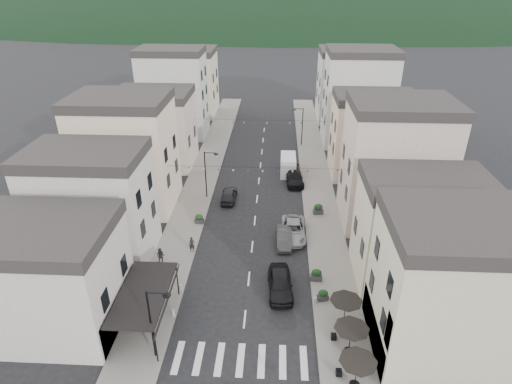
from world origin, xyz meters
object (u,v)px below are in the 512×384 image
parked_car_b (284,237)px  pedestrian_b (161,256)px  pedestrian_a (192,244)px  parked_car_a (280,283)px  parked_car_d (294,177)px  delivery_van (288,164)px  parked_car_c (293,230)px  parked_car_e (229,195)px

parked_car_b → pedestrian_b: (-11.58, -4.02, 0.20)m
pedestrian_a → pedestrian_b: (-2.57, -2.00, 0.01)m
parked_car_a → parked_car_d: parked_car_a is taller
pedestrian_a → parked_car_b: bearing=9.6°
parked_car_b → pedestrian_b: bearing=-161.3°
parked_car_a → pedestrian_a: parked_car_a is taller
parked_car_a → delivery_van: (1.04, 24.41, 0.34)m
parked_car_a → pedestrian_a: size_ratio=3.21×
parked_car_a → pedestrian_a: 10.11m
parked_car_b → pedestrian_b: size_ratio=2.72×
parked_car_b → delivery_van: size_ratio=0.85×
parked_car_c → pedestrian_b: size_ratio=3.48×
parked_car_a → delivery_van: 24.44m
parked_car_b → pedestrian_a: pedestrian_a is taller
parked_car_b → parked_car_d: parked_car_d is taller
parked_car_a → parked_car_c: parked_car_a is taller
parked_car_e → pedestrian_a: bearing=77.7°
parked_car_e → parked_car_d: bearing=-146.9°
pedestrian_b → delivery_van: bearing=64.3°
parked_car_e → delivery_van: size_ratio=0.83×
parked_car_c → pedestrian_a: size_ratio=3.51×
parked_car_c → pedestrian_a: bearing=-160.5°
parked_car_d → parked_car_e: 9.46m
parked_car_c → parked_car_e: 10.57m
parked_car_a → delivery_van: delivery_van is taller
parked_car_c → delivery_van: delivery_van is taller
parked_car_a → parked_car_e: size_ratio=1.19×
parked_car_a → parked_car_e: bearing=107.2°
parked_car_d → pedestrian_a: 19.00m
parked_car_e → pedestrian_a: (-2.44, -10.80, 0.18)m
parked_car_d → pedestrian_b: pedestrian_b is taller
parked_car_c → parked_car_e: size_ratio=1.30×
parked_car_b → pedestrian_a: 9.24m
parked_car_b → delivery_van: bearing=87.4°
parked_car_c → delivery_van: bearing=91.9°
pedestrian_a → parked_car_c: bearing=15.5°
parked_car_c → delivery_van: 15.76m
parked_car_c → parked_car_e: parked_car_c is taller
parked_car_b → parked_car_c: size_ratio=0.78×
parked_car_e → parked_car_c: bearing=135.6°
parked_car_b → parked_car_e: bearing=126.4°
parked_car_c → parked_car_d: size_ratio=1.05×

